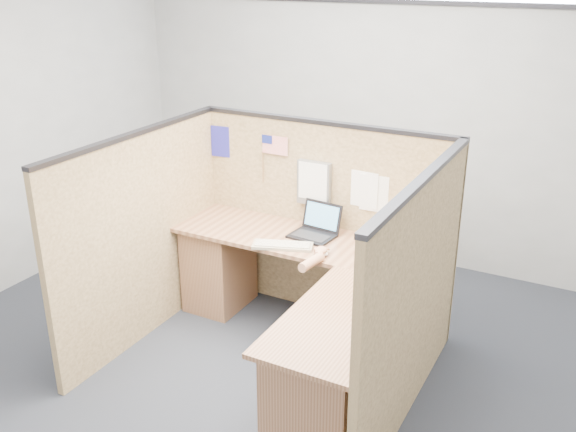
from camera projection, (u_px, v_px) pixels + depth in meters
The scene contains 13 objects.
floor at pixel (258, 373), 4.34m from camera, with size 5.00×5.00×0.00m, color black.
wall_back at pixel (385, 106), 5.66m from camera, with size 5.00×5.00×0.00m, color #949699.
cubicle_partitions at pixel (288, 247), 4.40m from camera, with size 2.06×1.83×1.53m.
l_desk at pixel (302, 310), 4.35m from camera, with size 1.95×1.75×0.73m.
laptop at pixel (315, 228), 4.67m from camera, with size 0.33×0.32×0.22m.
keyboard at pixel (283, 245), 4.48m from camera, with size 0.44×0.28×0.03m.
mouse at pixel (321, 253), 4.35m from camera, with size 0.10×0.06×0.04m, color silver.
hand_forearm at pixel (315, 258), 4.24m from camera, with size 0.10×0.34×0.07m.
blue_poster at pixel (222, 142), 5.05m from camera, with size 0.18×0.00×0.25m, color navy.
american_flag at pixel (272, 147), 4.83m from camera, with size 0.22×0.01×0.38m.
file_holder at pixel (314, 183), 4.74m from camera, with size 0.26×0.05×0.33m.
paper_left at pixel (364, 190), 4.59m from camera, with size 0.21×0.00×0.27m, color white.
paper_right at pixel (374, 194), 4.56m from camera, with size 0.21×0.00×0.27m, color white.
Camera 1 is at (1.89, -3.11, 2.59)m, focal length 40.00 mm.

